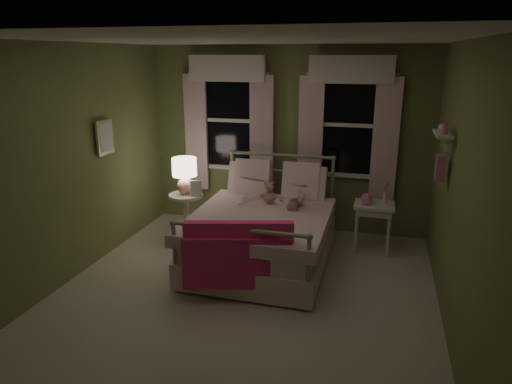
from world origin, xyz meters
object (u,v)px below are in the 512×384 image
(nightstand_left, at_px, (186,210))
(teddy_bear, at_px, (269,194))
(child_right, at_px, (294,180))
(child_left, at_px, (251,181))
(nightstand_right, at_px, (374,211))
(table_lamp, at_px, (185,172))
(bed, at_px, (264,232))

(nightstand_left, bearing_deg, teddy_bear, -7.04)
(child_right, xyz_separation_m, teddy_bear, (-0.28, -0.16, -0.16))
(child_left, xyz_separation_m, nightstand_right, (1.56, 0.25, -0.35))
(nightstand_right, bearing_deg, table_lamp, -173.93)
(teddy_bear, relative_size, table_lamp, 0.60)
(child_left, xyz_separation_m, table_lamp, (-0.92, -0.01, 0.05))
(child_left, bearing_deg, bed, 137.46)
(child_left, bearing_deg, nightstand_left, 14.47)
(child_right, bearing_deg, nightstand_left, -4.59)
(bed, distance_m, nightstand_left, 1.27)
(child_left, bearing_deg, teddy_bear, 164.36)
(child_right, relative_size, table_lamp, 1.58)
(teddy_bear, bearing_deg, child_right, 29.50)
(bed, xyz_separation_m, table_lamp, (-1.20, 0.41, 0.57))
(nightstand_right, bearing_deg, child_right, -165.74)
(child_right, height_order, teddy_bear, child_right)
(nightstand_left, xyz_separation_m, nightstand_right, (2.48, 0.26, 0.13))
(bed, height_order, table_lamp, bed)
(child_right, bearing_deg, bed, 51.43)
(nightstand_left, relative_size, nightstand_right, 1.02)
(bed, distance_m, nightstand_right, 1.46)
(child_left, xyz_separation_m, child_right, (0.56, 0.00, 0.06))
(bed, relative_size, child_right, 2.63)
(child_right, bearing_deg, nightstand_right, -170.71)
(child_left, height_order, nightstand_left, child_left)
(teddy_bear, xyz_separation_m, nightstand_left, (-1.20, 0.15, -0.37))
(bed, relative_size, table_lamp, 4.15)
(child_left, distance_m, child_right, 0.56)
(child_right, distance_m, table_lamp, 1.48)
(table_lamp, relative_size, nightstand_right, 0.77)
(nightstand_left, relative_size, table_lamp, 1.33)
(nightstand_left, bearing_deg, child_right, 0.38)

